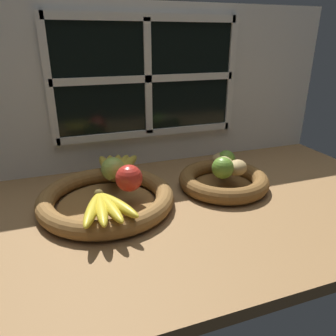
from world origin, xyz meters
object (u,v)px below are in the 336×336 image
at_px(potato_large, 224,165).
at_px(lime_near, 223,168).
at_px(apple_green_back, 113,169).
at_px(potato_back, 223,160).
at_px(lime_far, 226,159).
at_px(potato_small, 237,168).
at_px(fruit_bowl_left, 106,198).
at_px(banana_bunch_front, 105,207).
at_px(apple_red_right, 129,178).
at_px(banana_bunch_back, 116,166).
at_px(fruit_bowl_right, 223,180).

relative_size(potato_large, lime_near, 1.10).
distance_m(apple_green_back, potato_back, 0.35).
relative_size(apple_green_back, lime_far, 1.22).
bearing_deg(potato_small, potato_large, 135.00).
bearing_deg(fruit_bowl_left, banana_bunch_front, -99.26).
height_order(apple_red_right, potato_back, apple_red_right).
height_order(lime_near, lime_far, lime_near).
xyz_separation_m(apple_green_back, banana_bunch_back, (0.02, 0.07, -0.02)).
height_order(potato_small, lime_far, lime_far).
height_order(fruit_bowl_right, potato_large, potato_large).
xyz_separation_m(apple_green_back, apple_red_right, (0.03, -0.08, 0.00)).
bearing_deg(banana_bunch_front, lime_far, 21.12).
xyz_separation_m(fruit_bowl_left, apple_red_right, (0.06, -0.03, 0.06)).
bearing_deg(fruit_bowl_right, lime_near, -123.69).
bearing_deg(banana_bunch_front, fruit_bowl_left, 80.74).
bearing_deg(potato_large, lime_near, -123.69).
bearing_deg(potato_small, apple_green_back, 166.42).
xyz_separation_m(potato_back, lime_near, (-0.04, -0.08, 0.01)).
relative_size(fruit_bowl_left, apple_green_back, 5.43).
height_order(apple_red_right, banana_bunch_front, apple_red_right).
relative_size(fruit_bowl_right, banana_bunch_front, 1.61).
distance_m(fruit_bowl_left, potato_small, 0.40).
bearing_deg(banana_bunch_front, lime_near, 13.60).
bearing_deg(fruit_bowl_right, fruit_bowl_left, 180.00).
distance_m(fruit_bowl_left, lime_near, 0.35).
relative_size(banana_bunch_front, potato_back, 2.27).
xyz_separation_m(fruit_bowl_left, potato_small, (0.40, -0.03, 0.05)).
bearing_deg(apple_green_back, potato_large, -9.83).
distance_m(banana_bunch_back, lime_far, 0.35).
height_order(potato_large, potato_small, potato_large).
relative_size(fruit_bowl_right, apple_green_back, 4.03).
height_order(apple_red_right, lime_far, apple_red_right).
distance_m(apple_red_right, banana_bunch_front, 0.13).
distance_m(fruit_bowl_right, lime_near, 0.07).
height_order(apple_green_back, lime_far, apple_green_back).
bearing_deg(lime_near, apple_red_right, 178.00).
bearing_deg(banana_bunch_back, lime_near, -29.39).
height_order(apple_green_back, potato_back, apple_green_back).
xyz_separation_m(fruit_bowl_right, banana_bunch_back, (-0.31, 0.13, 0.04)).
bearing_deg(apple_green_back, potato_back, -2.69).
bearing_deg(lime_far, apple_red_right, -169.32).
height_order(potato_small, potato_back, same).
bearing_deg(banana_bunch_back, fruit_bowl_left, -113.91).
bearing_deg(lime_near, potato_back, 61.02).
distance_m(apple_green_back, apple_red_right, 0.09).
bearing_deg(potato_back, banana_bunch_front, -157.84).
distance_m(fruit_bowl_left, lime_far, 0.40).
xyz_separation_m(banana_bunch_front, lime_far, (0.41, 0.16, 0.01)).
bearing_deg(fruit_bowl_left, apple_green_back, 59.67).
height_order(potato_back, lime_far, lime_far).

